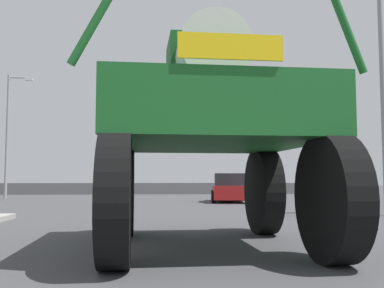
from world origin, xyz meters
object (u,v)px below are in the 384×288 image
Objects in this scene: oversize_sprayer at (207,130)px; streetlight_far_left at (9,130)px; traffic_signal_near_right at (320,139)px; sedan_ahead at (229,189)px.

streetlight_far_left is at bearing 24.17° from oversize_sprayer.
traffic_signal_near_right is 0.44× the size of streetlight_far_left.
streetlight_far_left is (-13.27, 5.15, 3.64)m from sedan_ahead.
streetlight_far_left reaches higher than sedan_ahead.
traffic_signal_near_right is (4.48, 6.22, 0.42)m from oversize_sprayer.
traffic_signal_near_right is 20.79m from streetlight_far_left.
oversize_sprayer is 7.68m from traffic_signal_near_right.
streetlight_far_left is at bearing 75.06° from sedan_ahead.
oversize_sprayer is 1.31× the size of sedan_ahead.
oversize_sprayer is 23.24m from streetlight_far_left.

